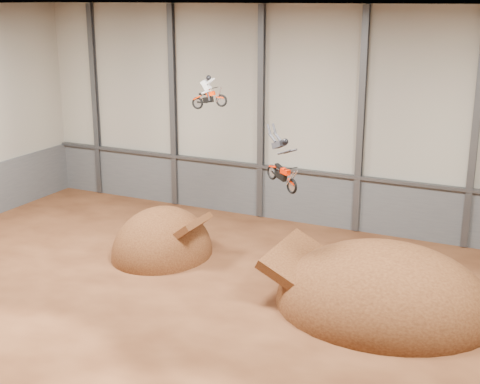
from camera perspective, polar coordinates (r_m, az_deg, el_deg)
name	(u,v)px	position (r m, az deg, el deg)	size (l,w,h in m)	color
floor	(197,316)	(31.86, -3.71, -10.53)	(40.00, 40.00, 0.00)	#462312
back_wall	(310,118)	(42.76, 6.03, 6.30)	(40.00, 0.10, 14.00)	#A8A395
ceiling	(191,6)	(28.44, -4.24, 15.54)	(40.00, 40.00, 0.00)	black
lower_band_back	(308,198)	(43.88, 5.79, -0.48)	(39.80, 0.18, 3.50)	#54575C
steel_rail	(308,172)	(43.26, 5.79, 1.75)	(39.80, 0.35, 0.20)	#47494F
steel_column_0	(95,101)	(50.61, -12.25, 7.57)	(0.40, 0.36, 13.90)	#47494F
steel_column_1	(173,108)	(46.85, -5.72, 7.18)	(0.40, 0.36, 13.90)	#47494F
steel_column_2	(261,115)	(43.80, 1.81, 6.62)	(0.40, 0.36, 13.90)	#47494F
steel_column_3	(361,123)	(41.59, 10.28, 5.85)	(0.40, 0.36, 13.90)	#47494F
steel_column_4	(475,132)	(40.38, 19.45, 4.87)	(0.40, 0.36, 13.90)	#47494F
takeoff_ramp	(163,254)	(39.20, -6.63, -5.30)	(5.60, 6.46, 5.60)	#3F1F0F
landing_ramp	(383,307)	(33.41, 12.11, -9.54)	(10.54, 9.32, 6.08)	#3F1F0F
fmx_rider_a	(210,90)	(36.17, -2.57, 8.66)	(2.09, 0.79, 1.89)	#ED2C00
fmx_rider_b	(281,159)	(31.56, 3.53, 2.83)	(3.07, 0.88, 2.63)	red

